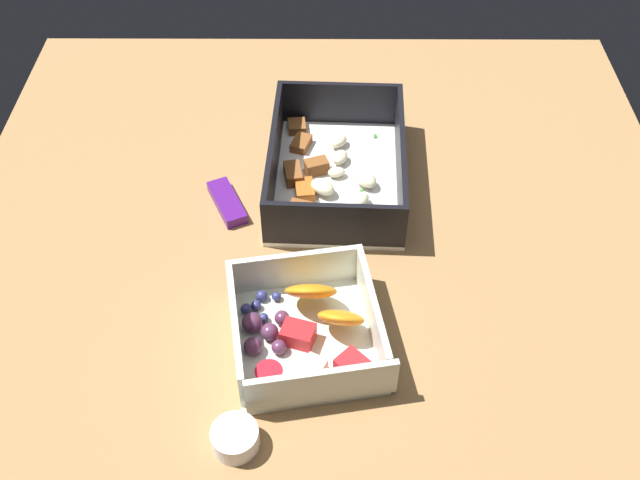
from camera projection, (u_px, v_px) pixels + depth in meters
The scene contains 5 objects.
table_surface at pixel (320, 246), 79.36cm from camera, with size 80.00×80.00×2.00cm, color #9E7547.
pasta_container at pixel (332, 169), 83.71cm from camera, with size 22.19×15.89×6.21cm.
fruit_bowl at pixel (303, 329), 68.25cm from camera, with size 16.11×15.50×5.44cm.
candy_bar at pixel (225, 202), 81.78cm from camera, with size 7.00×2.40×1.20cm, color #51197A.
paper_cup_liner at pixel (232, 438), 61.48cm from camera, with size 4.07×4.07×2.15cm, color white.
Camera 1 is at (-53.90, -0.28, 59.26)cm, focal length 41.16 mm.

